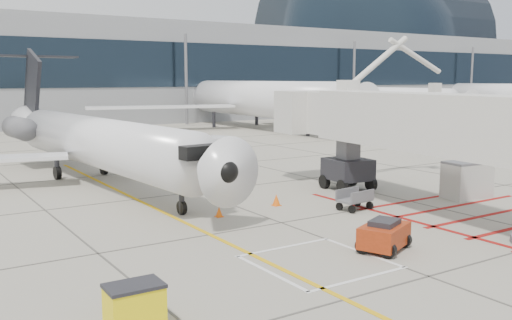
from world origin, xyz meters
TOP-DOWN VIEW (x-y plane):
  - ground_plane at (0.00, 0.00)m, footprint 260.00×260.00m
  - regional_jet at (-3.48, 14.98)m, footprint 26.93×32.87m
  - jet_bridge at (6.90, 2.31)m, footprint 10.40×19.07m
  - pushback_tug at (0.83, -1.24)m, footprint 2.40×2.00m
  - spill_bin at (-9.15, -2.58)m, footprint 1.37×0.93m
  - baggage_cart at (4.34, 4.11)m, footprint 1.74×1.21m
  - ground_power_unit at (11.15, 3.01)m, footprint 2.55×1.66m
  - cone_nose at (-1.72, 6.40)m, footprint 0.33×0.33m
  - cone_side at (1.75, 6.87)m, footprint 0.41×0.41m
  - terminal_building at (10.00, 70.00)m, footprint 180.00×28.00m
  - terminal_glass_band at (10.00, 55.95)m, footprint 180.00×0.10m
  - terminal_dome at (70.00, 70.00)m, footprint 40.00×28.00m
  - bg_aircraft_c at (24.20, 46.00)m, footprint 38.98×43.31m
  - bg_aircraft_d at (44.51, 46.00)m, footprint 32.82×36.47m
  - bg_aircraft_e at (78.68, 46.00)m, footprint 34.79×38.65m

SIDE VIEW (x-z plane):
  - ground_plane at x=0.00m, z-range 0.00..0.00m
  - cone_nose at x=-1.72m, z-range 0.00..0.46m
  - cone_side at x=1.75m, z-range 0.00..0.57m
  - baggage_cart at x=4.34m, z-range 0.00..1.03m
  - spill_bin at x=-9.15m, z-range 0.00..1.18m
  - pushback_tug at x=0.83m, z-range 0.00..1.20m
  - ground_power_unit at x=11.15m, z-range 0.00..1.91m
  - jet_bridge at x=6.90m, z-range 0.00..7.33m
  - regional_jet at x=-3.48m, z-range 0.00..8.15m
  - bg_aircraft_d at x=44.51m, z-range 0.00..10.94m
  - bg_aircraft_e at x=78.68m, z-range 0.00..11.60m
  - bg_aircraft_c at x=24.20m, z-range 0.00..12.99m
  - terminal_building at x=10.00m, z-range 0.00..14.00m
  - terminal_glass_band at x=10.00m, z-range 5.00..11.00m
  - terminal_dome at x=70.00m, z-range 0.00..28.00m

